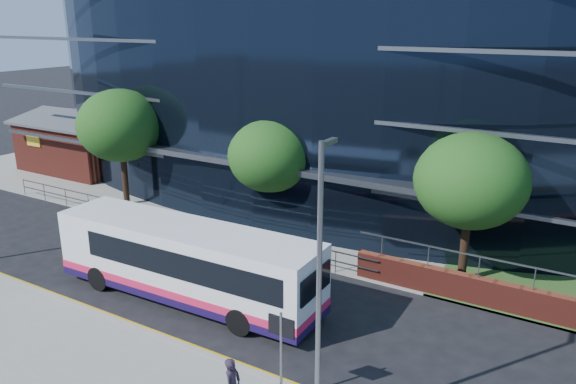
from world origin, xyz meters
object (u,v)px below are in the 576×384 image
Objects in this scene: street_sign at (281,338)px; tree_far_c at (471,181)px; tree_far_b at (270,156)px; tree_far_a at (120,126)px; streetlight_east at (319,285)px; brick_pavilion at (84,143)px; city_bus at (188,262)px.

street_sign is 0.43× the size of tree_far_c.
street_sign is 0.46× the size of tree_far_b.
tree_far_b is at bearing 2.86° from tree_far_a.
brick_pavilion is at bearing 150.76° from streetlight_east.
tree_far_a is 20.00m from tree_far_c.
tree_far_c is 0.81× the size of streetlight_east.
tree_far_b is (-7.50, 11.09, 2.06)m from street_sign.
tree_far_a is 0.60× the size of city_bus.
tree_far_a is 0.87× the size of streetlight_east.
brick_pavilion is 32.19m from streetlight_east.
streetlight_east is at bearing -30.46° from tree_far_a.
brick_pavilion reaches higher than city_bus.
streetlight_east is (19.00, -11.17, -0.42)m from tree_far_a.
tree_far_c is 11.22m from streetlight_east.
street_sign is at bearing -31.17° from tree_far_a.
tree_far_b is at bearing 96.35° from city_bus.
brick_pavilion is 1.08× the size of streetlight_east.
street_sign is at bearing -29.65° from brick_pavilion.
city_bus is (-7.94, 4.01, -2.79)m from streetlight_east.
tree_far_c is at bearing 84.89° from streetlight_east.
streetlight_east is at bearing -21.36° from street_sign.
tree_far_a reaches higher than tree_far_c.
brick_pavilion is 0.74× the size of city_bus.
street_sign is 0.35× the size of streetlight_east.
brick_pavilion is 1.32× the size of tree_far_c.
tree_far_a is at bearing -26.55° from brick_pavilion.
city_bus is (11.06, -7.16, -3.22)m from tree_far_a.
tree_far_a is (-17.50, 10.59, 2.71)m from street_sign.
tree_far_a is (9.00, -4.50, 2.92)m from brick_pavilion.
streetlight_east is (28.00, -15.67, 2.50)m from brick_pavilion.
street_sign is (26.50, -15.09, 0.21)m from brick_pavilion.
tree_far_a is 10.03m from tree_far_b.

